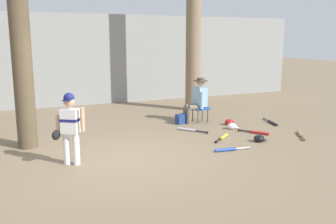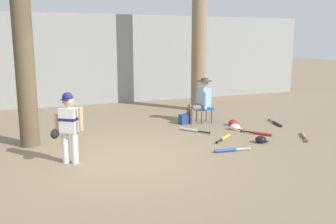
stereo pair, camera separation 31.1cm
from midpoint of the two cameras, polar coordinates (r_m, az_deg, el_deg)
ground_plane at (r=7.14m, az=-5.22°, el=-7.05°), size 60.00×60.00×0.00m
concrete_back_wall at (r=13.01m, az=-13.47°, el=7.77°), size 18.00×0.36×3.06m
tree_near_player at (r=8.09m, az=-20.30°, el=9.83°), size 0.51×0.51×4.76m
tree_behind_spectator at (r=11.73m, az=5.59°, el=12.36°), size 0.63×0.63×5.58m
young_ballplayer at (r=6.83m, az=-13.85°, el=-1.69°), size 0.60×0.38×1.31m
folding_stool at (r=10.12m, az=6.43°, el=0.47°), size 0.40×0.40×0.41m
seated_spectator at (r=10.02m, az=5.97°, el=1.98°), size 0.67×0.53×1.20m
handbag_beside_stool at (r=9.92m, az=3.59°, el=-1.07°), size 0.37×0.25×0.26m
bat_wood_tan at (r=9.18m, az=21.04°, el=-3.42°), size 0.51×0.70×0.07m
bat_red_barrel at (r=9.08m, az=14.84°, el=-3.20°), size 0.48×0.67×0.07m
bat_aluminum_silver at (r=9.13m, az=4.59°, el=-2.79°), size 0.51×0.70×0.07m
bat_blue_youth at (r=7.60m, az=10.38°, el=-5.78°), size 0.76×0.15×0.07m
bat_black_composite at (r=10.26m, az=17.12°, el=-1.69°), size 0.27×0.81×0.07m
bat_yellow_trainer at (r=8.51m, az=9.69°, el=-3.93°), size 0.61×0.49×0.07m
batting_helmet_red at (r=9.89m, az=10.83°, el=-1.63°), size 0.29×0.22×0.17m
batting_helmet_black at (r=8.39m, az=15.09°, el=-4.11°), size 0.29×0.22×0.17m
batting_helmet_white at (r=9.43m, az=11.19°, el=-2.26°), size 0.29×0.23×0.17m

